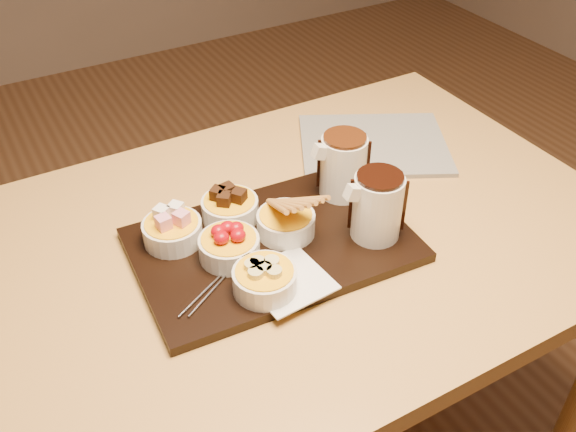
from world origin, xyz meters
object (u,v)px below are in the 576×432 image
pitcher_milk_chocolate (343,166)px  dining_table (287,274)px  serving_board (273,245)px  newspaper (374,144)px  pitcher_dark_chocolate (377,207)px  bowl_strawberries (229,248)px

pitcher_milk_chocolate → dining_table: bearing=-162.2°
serving_board → pitcher_milk_chocolate: bearing=21.8°
serving_board → pitcher_milk_chocolate: pitcher_milk_chocolate is taller
dining_table → pitcher_milk_chocolate: 0.22m
newspaper → pitcher_dark_chocolate: bearing=-97.9°
pitcher_dark_chocolate → pitcher_milk_chocolate: same height
dining_table → serving_board: (-0.04, -0.02, 0.11)m
serving_board → newspaper: size_ratio=1.52×
dining_table → bowl_strawberries: (-0.12, -0.03, 0.14)m
dining_table → newspaper: size_ratio=3.96×
bowl_strawberries → serving_board: bearing=0.3°
dining_table → bowl_strawberries: bowl_strawberries is taller
pitcher_dark_chocolate → newspaper: pitcher_dark_chocolate is taller
serving_board → pitcher_dark_chocolate: size_ratio=3.99×
dining_table → pitcher_dark_chocolate: size_ratio=10.41×
serving_board → bowl_strawberries: bearing=-176.4°
pitcher_milk_chocolate → newspaper: pitcher_milk_chocolate is taller
serving_board → pitcher_milk_chocolate: (0.18, 0.06, 0.07)m
dining_table → serving_board: bearing=-149.9°
pitcher_dark_chocolate → pitcher_milk_chocolate: 0.13m
bowl_strawberries → newspaper: (0.42, 0.19, -0.03)m
pitcher_dark_chocolate → pitcher_milk_chocolate: bearing=85.6°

